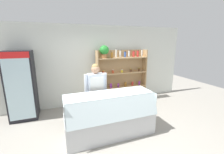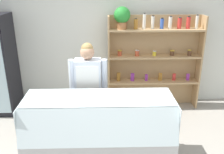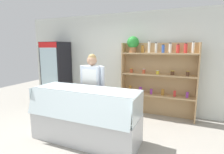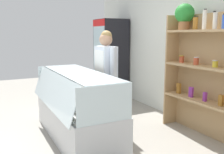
{
  "view_description": "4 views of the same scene",
  "coord_description": "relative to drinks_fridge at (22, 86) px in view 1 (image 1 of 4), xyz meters",
  "views": [
    {
      "loc": [
        -1.31,
        -2.92,
        2.16
      ],
      "look_at": [
        0.08,
        0.8,
        1.22
      ],
      "focal_mm": 24.0,
      "sensor_mm": 36.0,
      "label": 1
    },
    {
      "loc": [
        -0.15,
        -2.91,
        2.46
      ],
      "look_at": [
        -0.04,
        0.61,
        1.12
      ],
      "focal_mm": 40.0,
      "sensor_mm": 36.0,
      "label": 2
    },
    {
      "loc": [
        1.44,
        -2.61,
        1.77
      ],
      "look_at": [
        0.07,
        0.66,
        1.16
      ],
      "focal_mm": 28.0,
      "sensor_mm": 36.0,
      "label": 3
    },
    {
      "loc": [
        3.26,
        -1.09,
        1.56
      ],
      "look_at": [
        -0.19,
        0.67,
        0.9
      ],
      "focal_mm": 40.0,
      "sensor_mm": 36.0,
      "label": 4
    }
  ],
  "objects": [
    {
      "name": "shelving_unit",
      "position": [
        3.0,
        0.12,
        0.2
      ],
      "size": [
        1.84,
        0.31,
        2.05
      ],
      "color": "tan",
      "rests_on": "ground"
    },
    {
      "name": "deli_display_case",
      "position": [
        2.03,
        -1.62,
        -0.65
      ],
      "size": [
        2.05,
        0.81,
        1.01
      ],
      "color": "silver",
      "rests_on": "ground"
    },
    {
      "name": "back_wall",
      "position": [
        2.27,
        0.42,
        0.39
      ],
      "size": [
        6.8,
        0.1,
        2.7
      ],
      "primitive_type": "cube",
      "color": "silver",
      "rests_on": "ground"
    },
    {
      "name": "shop_clerk",
      "position": [
        1.86,
        -1.04,
        -0.01
      ],
      "size": [
        0.59,
        0.25,
        1.63
      ],
      "color": "#383D51",
      "rests_on": "ground"
    },
    {
      "name": "ground_plane",
      "position": [
        2.27,
        -1.71,
        -0.96
      ],
      "size": [
        12.0,
        12.0,
        0.0
      ],
      "primitive_type": "plane",
      "color": "gray"
    },
    {
      "name": "drinks_fridge",
      "position": [
        0.0,
        0.0,
        0.0
      ],
      "size": [
        0.7,
        0.66,
        1.93
      ],
      "color": "black",
      "rests_on": "ground"
    }
  ]
}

